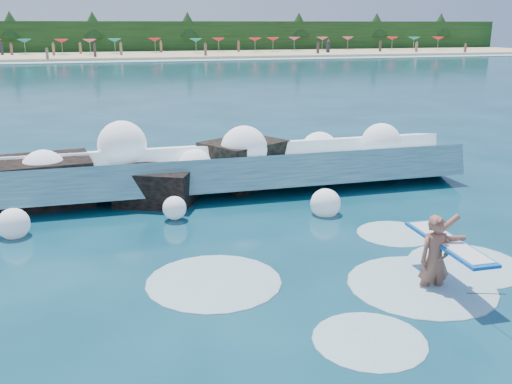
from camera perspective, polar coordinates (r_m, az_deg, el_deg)
ground at (r=10.42m, az=-5.16°, el=-10.00°), size 200.00×200.00×0.00m
beach at (r=87.33m, az=-14.54°, el=13.08°), size 140.00×20.00×0.40m
wet_band at (r=76.36m, az=-14.35°, el=12.55°), size 140.00×5.00×0.08m
treeline at (r=97.24m, az=-14.77°, el=14.72°), size 140.00×4.00×5.00m
breaking_wave at (r=16.31m, az=-10.53°, el=1.69°), size 18.17×2.82×1.57m
rock_cluster at (r=16.23m, az=-11.50°, el=1.33°), size 8.50×3.61×1.53m
surfer_with_board at (r=10.82m, az=17.74°, el=-6.15°), size 0.89×2.86×1.68m
wave_spray at (r=16.12m, az=-12.23°, el=3.16°), size 15.24×4.60×2.15m
surf_foam at (r=11.16m, az=12.65°, el=-8.49°), size 8.98×5.82×0.14m
beach_umbrellas at (r=89.69m, az=-14.83°, el=14.45°), size 112.08×6.68×0.50m
beachgoers at (r=85.38m, az=-11.85°, el=13.78°), size 108.16×12.67×1.92m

